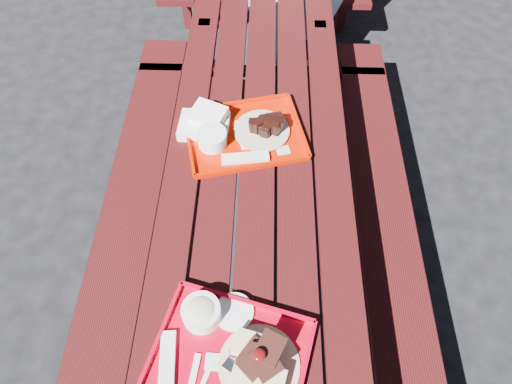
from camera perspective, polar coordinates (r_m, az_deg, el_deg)
ground at (r=2.45m, az=0.10°, el=-8.02°), size 60.00×60.00×0.00m
picnic_table_near at (r=1.96m, az=0.13°, el=-0.70°), size 1.41×2.40×0.75m
near_tray at (r=1.46m, az=-3.06°, el=-18.77°), size 0.54×0.47×0.15m
far_tray at (r=1.90m, az=-1.65°, el=7.17°), size 0.55×0.47×0.08m
white_cloth at (r=1.94m, az=-6.35°, el=8.59°), size 0.21×0.19×0.08m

